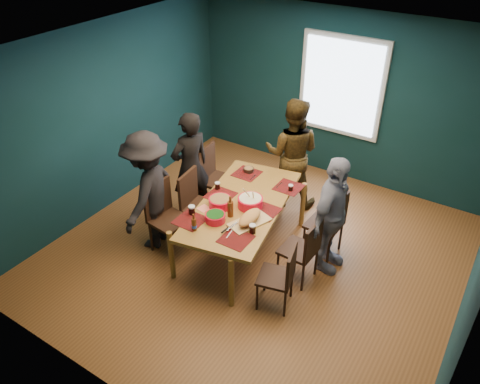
% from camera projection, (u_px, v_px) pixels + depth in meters
% --- Properties ---
extents(room, '(5.01, 5.01, 2.71)m').
position_uv_depth(room, '(270.00, 155.00, 5.72)').
color(room, brown).
rests_on(room, ground).
extents(dining_table, '(1.35, 2.14, 0.76)m').
position_uv_depth(dining_table, '(242.00, 208.00, 5.97)').
color(dining_table, olive).
rests_on(dining_table, floor).
extents(chair_left_far, '(0.49, 0.49, 1.00)m').
position_uv_depth(chair_left_far, '(213.00, 174.00, 6.87)').
color(chair_left_far, black).
rests_on(chair_left_far, floor).
extents(chair_left_mid, '(0.48, 0.48, 0.97)m').
position_uv_depth(chair_left_mid, '(195.00, 200.00, 6.33)').
color(chair_left_mid, black).
rests_on(chair_left_mid, floor).
extents(chair_left_near, '(0.49, 0.49, 0.98)m').
position_uv_depth(chair_left_near, '(164.00, 212.00, 6.08)').
color(chair_left_near, black).
rests_on(chair_left_near, floor).
extents(chair_right_far, '(0.44, 0.44, 0.93)m').
position_uv_depth(chair_right_far, '(331.00, 221.00, 5.97)').
color(chair_right_far, black).
rests_on(chair_right_far, floor).
extents(chair_right_mid, '(0.42, 0.42, 0.90)m').
position_uv_depth(chair_right_mid, '(305.00, 247.00, 5.57)').
color(chair_right_mid, black).
rests_on(chair_right_mid, floor).
extents(chair_right_near, '(0.46, 0.46, 0.84)m').
position_uv_depth(chair_right_near, '(283.00, 273.00, 5.24)').
color(chair_right_near, black).
rests_on(chair_right_near, floor).
extents(person_far_left, '(0.57, 0.69, 1.64)m').
position_uv_depth(person_far_left, '(191.00, 167.00, 6.56)').
color(person_far_left, black).
rests_on(person_far_left, floor).
extents(person_back, '(0.98, 0.86, 1.69)m').
position_uv_depth(person_back, '(292.00, 153.00, 6.84)').
color(person_back, black).
rests_on(person_back, floor).
extents(person_right, '(0.41, 0.94, 1.58)m').
position_uv_depth(person_right, '(332.00, 216.00, 5.64)').
color(person_right, silver).
rests_on(person_right, floor).
extents(person_near_left, '(0.86, 1.19, 1.65)m').
position_uv_depth(person_near_left, '(149.00, 191.00, 6.02)').
color(person_near_left, black).
rests_on(person_near_left, floor).
extents(bowl_salad, '(0.29, 0.29, 0.12)m').
position_uv_depth(bowl_salad, '(220.00, 202.00, 5.83)').
color(bowl_salad, red).
rests_on(bowl_salad, dining_table).
extents(bowl_dumpling, '(0.32, 0.32, 0.29)m').
position_uv_depth(bowl_dumpling, '(250.00, 202.00, 5.83)').
color(bowl_dumpling, red).
rests_on(bowl_dumpling, dining_table).
extents(bowl_herbs, '(0.24, 0.24, 0.11)m').
position_uv_depth(bowl_herbs, '(215.00, 217.00, 5.58)').
color(bowl_herbs, red).
rests_on(bowl_herbs, dining_table).
extents(cutting_board, '(0.41, 0.65, 0.14)m').
position_uv_depth(cutting_board, '(249.00, 219.00, 5.54)').
color(cutting_board, tan).
rests_on(cutting_board, dining_table).
extents(small_bowl, '(0.15, 0.15, 0.06)m').
position_uv_depth(small_bowl, '(249.00, 170.00, 6.56)').
color(small_bowl, black).
rests_on(small_bowl, dining_table).
extents(beer_bottle_a, '(0.06, 0.06, 0.23)m').
position_uv_depth(beer_bottle_a, '(194.00, 224.00, 5.42)').
color(beer_bottle_a, '#4D230D').
rests_on(beer_bottle_a, dining_table).
extents(beer_bottle_b, '(0.07, 0.07, 0.29)m').
position_uv_depth(beer_bottle_b, '(230.00, 208.00, 5.64)').
color(beer_bottle_b, '#4D230D').
rests_on(beer_bottle_b, dining_table).
extents(cola_glass_a, '(0.08, 0.08, 0.12)m').
position_uv_depth(cola_glass_a, '(192.00, 210.00, 5.70)').
color(cola_glass_a, black).
rests_on(cola_glass_a, dining_table).
extents(cola_glass_b, '(0.08, 0.08, 0.11)m').
position_uv_depth(cola_glass_b, '(253.00, 228.00, 5.39)').
color(cola_glass_b, black).
rests_on(cola_glass_b, dining_table).
extents(cola_glass_c, '(0.06, 0.06, 0.09)m').
position_uv_depth(cola_glass_c, '(291.00, 188.00, 6.14)').
color(cola_glass_c, black).
rests_on(cola_glass_c, dining_table).
extents(cola_glass_d, '(0.07, 0.07, 0.10)m').
position_uv_depth(cola_glass_d, '(218.00, 185.00, 6.17)').
color(cola_glass_d, black).
rests_on(cola_glass_d, dining_table).
extents(napkin_a, '(0.18, 0.18, 0.00)m').
position_uv_depth(napkin_a, '(267.00, 209.00, 5.81)').
color(napkin_a, '#E3745F').
rests_on(napkin_a, dining_table).
extents(napkin_b, '(0.16, 0.16, 0.00)m').
position_uv_depth(napkin_b, '(204.00, 208.00, 5.83)').
color(napkin_b, '#E3745F').
rests_on(napkin_b, dining_table).
extents(napkin_c, '(0.18, 0.18, 0.00)m').
position_uv_depth(napkin_c, '(239.00, 240.00, 5.30)').
color(napkin_c, '#E3745F').
rests_on(napkin_c, dining_table).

